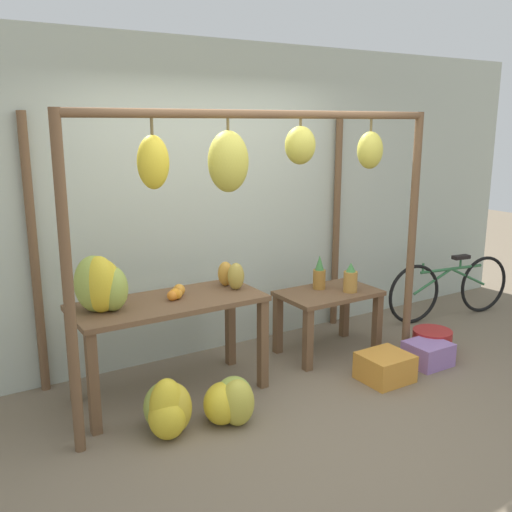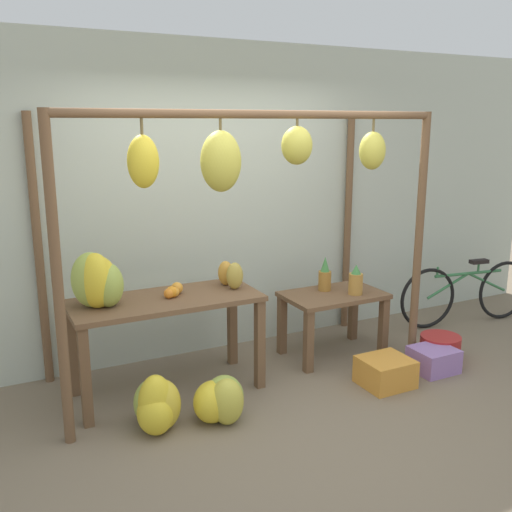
% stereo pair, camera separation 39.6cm
% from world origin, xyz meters
% --- Properties ---
extents(ground_plane, '(20.00, 20.00, 0.00)m').
position_xyz_m(ground_plane, '(0.00, 0.00, 0.00)').
color(ground_plane, '#756651').
extents(shop_wall_back, '(8.00, 0.08, 2.80)m').
position_xyz_m(shop_wall_back, '(0.00, 1.62, 1.40)').
color(shop_wall_back, '#B7C1B2').
rests_on(shop_wall_back, ground_plane).
extents(stall_awning, '(3.04, 1.20, 2.18)m').
position_xyz_m(stall_awning, '(-0.06, 0.67, 1.62)').
color(stall_awning, brown).
rests_on(stall_awning, ground_plane).
extents(display_table_main, '(1.46, 0.63, 0.78)m').
position_xyz_m(display_table_main, '(-0.65, 0.91, 0.65)').
color(display_table_main, brown).
rests_on(display_table_main, ground_plane).
extents(display_table_side, '(0.90, 0.56, 0.59)m').
position_xyz_m(display_table_side, '(0.93, 0.95, 0.47)').
color(display_table_side, brown).
rests_on(display_table_side, ground_plane).
extents(banana_pile_on_table, '(0.43, 0.41, 0.41)m').
position_xyz_m(banana_pile_on_table, '(-1.15, 0.93, 0.97)').
color(banana_pile_on_table, '#9EB247').
rests_on(banana_pile_on_table, display_table_main).
extents(orange_pile, '(0.18, 0.18, 0.09)m').
position_xyz_m(orange_pile, '(-0.58, 0.92, 0.82)').
color(orange_pile, orange).
rests_on(orange_pile, display_table_main).
extents(pineapple_cluster, '(0.30, 0.35, 0.32)m').
position_xyz_m(pineapple_cluster, '(1.00, 0.94, 0.72)').
color(pineapple_cluster, '#A3702D').
rests_on(pineapple_cluster, display_table_side).
extents(banana_pile_ground_left, '(0.38, 0.44, 0.42)m').
position_xyz_m(banana_pile_ground_left, '(-0.91, 0.37, 0.18)').
color(banana_pile_ground_left, gold).
rests_on(banana_pile_ground_left, ground_plane).
extents(banana_pile_ground_right, '(0.45, 0.43, 0.34)m').
position_xyz_m(banana_pile_ground_right, '(-0.47, 0.30, 0.16)').
color(banana_pile_ground_right, '#9EB247').
rests_on(banana_pile_ground_right, ground_plane).
extents(fruit_crate_white, '(0.40, 0.36, 0.23)m').
position_xyz_m(fruit_crate_white, '(0.96, 0.22, 0.11)').
color(fruit_crate_white, orange).
rests_on(fruit_crate_white, ground_plane).
extents(blue_bucket, '(0.36, 0.36, 0.22)m').
position_xyz_m(blue_bucket, '(1.74, 0.41, 0.11)').
color(blue_bucket, '#AD2323').
rests_on(blue_bucket, ground_plane).
extents(parked_bicycle, '(1.60, 0.27, 0.69)m').
position_xyz_m(parked_bicycle, '(2.68, 1.01, 0.34)').
color(parked_bicycle, black).
rests_on(parked_bicycle, ground_plane).
extents(papaya_pile, '(0.18, 0.29, 0.22)m').
position_xyz_m(papaya_pile, '(-0.08, 0.96, 0.88)').
color(papaya_pile, '#B2993D').
rests_on(papaya_pile, display_table_main).
extents(fruit_crate_purple, '(0.36, 0.32, 0.21)m').
position_xyz_m(fruit_crate_purple, '(1.51, 0.25, 0.10)').
color(fruit_crate_purple, '#9970B7').
rests_on(fruit_crate_purple, ground_plane).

